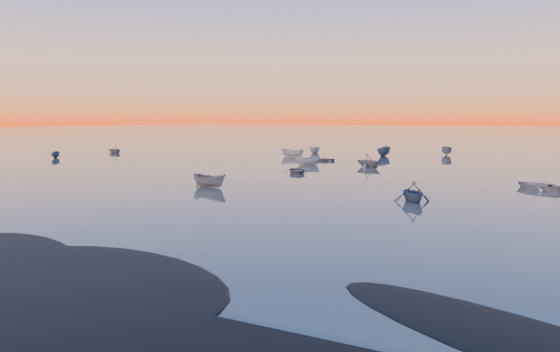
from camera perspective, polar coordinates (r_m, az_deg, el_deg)
The scene contains 6 objects.
ground at distance 119.33m, azimuth 18.20°, elevation 2.77°, with size 600.00×600.00×0.00m, color #6E655C.
mud_lobes at distance 28.15m, azimuth -24.63°, elevation -7.79°, with size 140.00×6.00×0.07m, color black, non-canonical shape.
moored_fleet at distance 73.79m, azimuth 11.33°, elevation 1.01°, with size 124.00×58.00×1.20m, color silver, non-canonical shape.
boat_near_left at distance 63.64m, azimuth 1.77°, elevation 0.31°, with size 3.96×1.65×0.99m, color slate.
boat_near_center at distance 51.41m, azimuth -7.36°, elevation -1.15°, with size 3.73×1.58×1.29m, color slate.
boat_near_right at distance 43.49m, azimuth 13.71°, elevation -2.62°, with size 3.50×1.57×1.22m, color #3B5370.
Camera 1 is at (22.16, -17.07, 6.55)m, focal length 35.00 mm.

